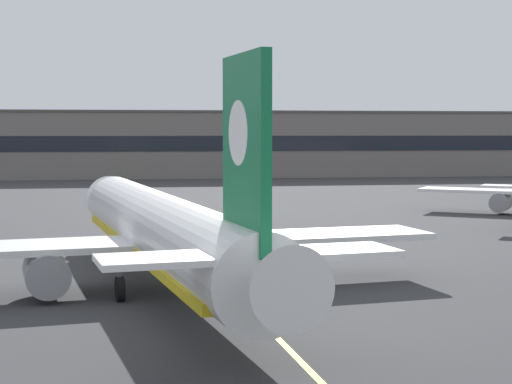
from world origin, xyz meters
The scene contains 5 objects.
ground_plane centered at (0.00, 0.00, 0.00)m, with size 400.00×400.00×0.00m, color #353538.
taxiway_centreline centered at (0.00, 30.00, 0.00)m, with size 0.30×180.00×0.01m, color yellow.
airliner_foreground centered at (-2.75, 14.48, 3.37)m, with size 32.36×41.39×11.65m.
safety_cone_by_nose_gear centered at (-1.66, 30.70, 0.26)m, with size 0.44×0.44×0.55m.
terminal_building centered at (10.28, 127.04, 6.28)m, with size 164.92×12.40×12.54m.
Camera 1 is at (-4.50, -31.09, 8.86)m, focal length 58.58 mm.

